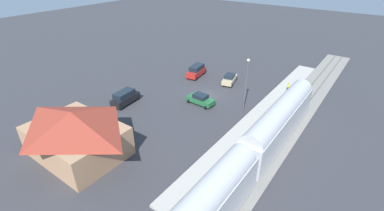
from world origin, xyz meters
TOP-DOWN VIEW (x-y plane):
  - ground_plane at (0.00, 0.00)m, footprint 200.00×200.00m
  - railway_track at (-14.00, 0.00)m, footprint 4.80×70.00m
  - platform at (-10.00, 0.00)m, footprint 3.20×46.00m
  - passenger_train at (-14.00, 14.63)m, footprint 2.93×37.05m
  - station_building at (4.00, 22.00)m, footprint 11.62×8.62m
  - pedestrian_on_platform at (-10.66, -8.86)m, footprint 0.36×0.36m
  - sedan_green at (-0.72, 3.29)m, footprint 4.57×2.42m
  - suv_black at (9.06, 10.23)m, footprint 2.45×5.07m
  - suv_red at (6.42, -5.76)m, footprint 2.62×5.12m
  - sedan_tan at (-0.47, -6.65)m, footprint 2.84×4.81m
  - light_pole_near_platform at (-7.20, 1.08)m, footprint 0.44×0.44m

SIDE VIEW (x-z plane):
  - ground_plane at x=0.00m, z-range 0.00..0.00m
  - railway_track at x=-14.00m, z-range -0.06..0.24m
  - platform at x=-10.00m, z-range 0.00..0.30m
  - sedan_green at x=-0.72m, z-range 0.01..1.75m
  - sedan_tan at x=-0.47m, z-range 0.01..1.75m
  - suv_black at x=9.06m, z-range 0.04..2.26m
  - suv_red at x=6.42m, z-range 0.04..2.26m
  - pedestrian_on_platform at x=-10.66m, z-range 0.43..2.14m
  - passenger_train at x=-14.00m, z-range 0.37..5.35m
  - station_building at x=4.00m, z-range 0.11..5.85m
  - light_pole_near_platform at x=-7.20m, z-range 1.02..9.29m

